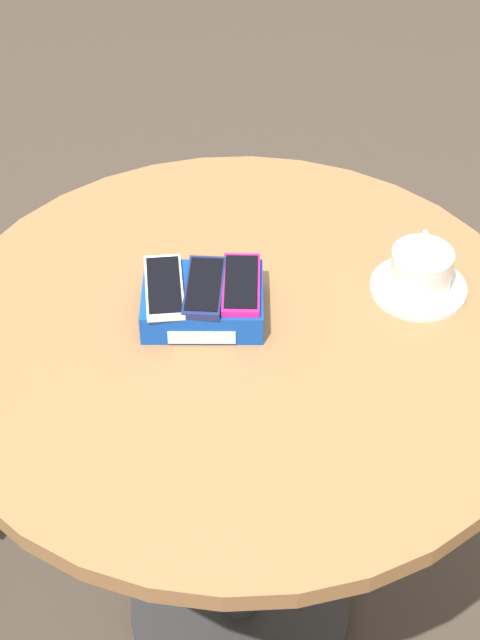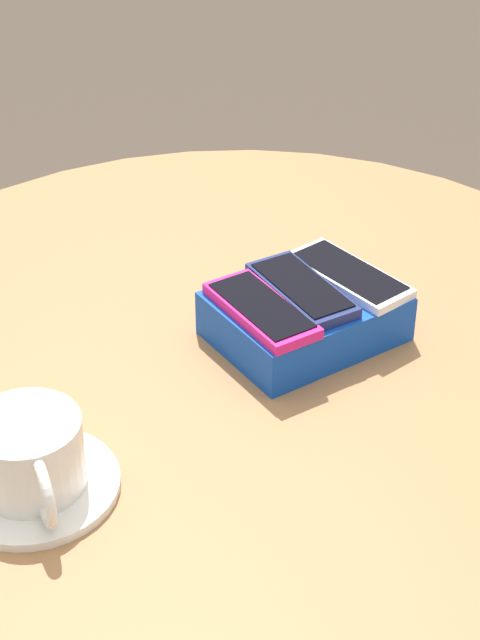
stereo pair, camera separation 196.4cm
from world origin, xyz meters
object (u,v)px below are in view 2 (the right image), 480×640
phone_magenta (257,311)px  phone_navy (302,290)px  phone_white (349,275)px  coffee_cup (29,453)px  phone_box (305,316)px  round_table (240,439)px  saucer (33,485)px

phone_magenta → phone_navy: bearing=-171.1°
phone_navy → phone_magenta: same height
phone_white → coffee_cup: (0.37, 0.07, -0.01)m
phone_magenta → phone_box: bearing=-174.3°
phone_box → phone_navy: phone_navy is taller
phone_navy → coffee_cup: size_ratio=1.03×
phone_magenta → round_table: bearing=-96.4°
phone_white → phone_navy: (0.06, 0.00, 0.00)m
round_table → coffee_cup: (0.26, 0.10, 0.17)m
coffee_cup → phone_navy: bearing=-166.9°
phone_white → saucer: size_ratio=0.98×
round_table → saucer: 0.31m
phone_white → coffee_cup: 0.38m
phone_navy → saucer: size_ratio=0.88×
phone_white → saucer: bearing=10.8°
phone_magenta → coffee_cup: bearing=14.0°
round_table → phone_white: bearing=165.1°
phone_magenta → saucer: 0.27m
round_table → phone_white: (-0.11, 0.03, 0.19)m
phone_white → coffee_cup: bearing=11.2°
phone_white → saucer: (0.37, 0.07, -0.05)m
phone_navy → phone_white: bearing=-179.3°
phone_box → phone_white: bearing=-176.2°
phone_box → coffee_cup: bearing=12.4°
round_table → saucer: saucer is taller
round_table → phone_box: phone_box is taller
phone_white → phone_navy: size_ratio=1.10×
coffee_cup → phone_box: bearing=-167.6°
saucer → phone_magenta: bearing=-166.6°
phone_white → saucer: 0.38m
round_table → phone_box: size_ratio=4.94×
round_table → phone_white: 0.22m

